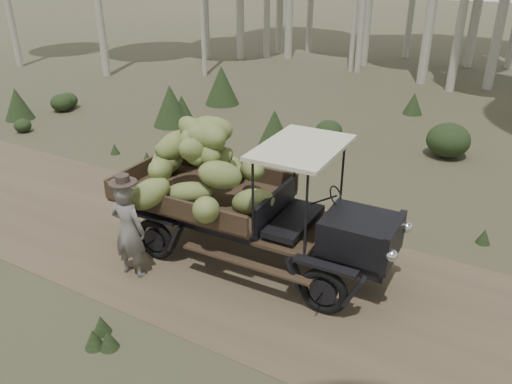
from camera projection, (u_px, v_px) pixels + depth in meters
ground at (150, 235)px, 9.72m from camera, size 120.00×120.00×0.00m
dirt_track at (150, 235)px, 9.71m from camera, size 70.00×4.00×0.01m
banana_truck at (229, 181)px, 8.56m from camera, size 5.11×2.70×2.54m
farmer at (128, 229)px, 8.18m from camera, size 0.64×0.48×1.84m
undergrowth at (117, 191)px, 10.39m from camera, size 20.28×23.84×1.38m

